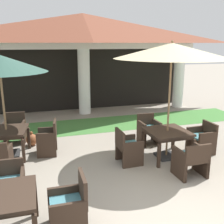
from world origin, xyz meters
The scene contains 15 objects.
background_pavilion centered at (0.00, 7.78, 3.09)m, with size 9.97×2.74×4.01m.
lawn_strip centered at (0.00, 5.93, 0.00)m, with size 11.77×1.86×0.01m, color #47843D.
patio_table_near_foreground centered at (1.16, 2.66, 0.63)m, with size 1.04×1.04×0.73m.
patio_umbrella_near_foreground centered at (1.16, 2.66, 2.68)m, with size 2.77×2.77×2.94m.
patio_chair_near_foreground_west centered at (0.08, 2.63, 0.40)m, with size 0.55×0.59×0.87m.
patio_chair_near_foreground_south centered at (1.19, 1.59, 0.41)m, with size 0.65×0.58×0.82m.
patio_chair_near_foreground_north centered at (1.13, 3.73, 0.41)m, with size 0.57×0.58×0.85m.
patio_chair_near_foreground_east centered at (2.23, 2.69, 0.40)m, with size 0.57×0.63×0.82m.
patio_table_mid_left centered at (-2.77, 3.91, 0.64)m, with size 1.13×1.13×0.74m.
patio_chair_mid_left_east centered at (-1.74, 3.77, 0.42)m, with size 0.57×0.62×0.91m.
patio_chair_mid_left_north centered at (-2.63, 4.93, 0.41)m, with size 0.65×0.58×0.88m.
patio_table_mid_right centered at (-2.59, 0.66, 0.66)m, with size 1.00×1.00×0.76m.
patio_chair_mid_right_north centered at (-2.58, 1.63, 0.38)m, with size 0.57×0.58×0.78m.
patio_chair_mid_right_east centered at (-1.61, 0.65, 0.39)m, with size 0.58×0.57×0.90m.
terracotta_urn centered at (-2.17, 4.52, 0.18)m, with size 0.32×0.32×0.43m.
Camera 1 is at (-2.03, -3.06, 2.87)m, focal length 42.59 mm.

